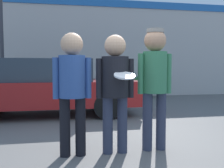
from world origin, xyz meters
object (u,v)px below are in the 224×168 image
object	(u,v)px
person_middle_with_frisbee	(115,82)
parked_car_near	(46,87)
person_left	(72,82)
person_right	(155,76)
shrub	(143,86)

from	to	relation	value
person_middle_with_frisbee	parked_car_near	xyz separation A→B (m)	(-1.20, 3.17, -0.31)
person_left	person_right	xyz separation A→B (m)	(1.24, 0.03, 0.08)
person_right	parked_car_near	xyz separation A→B (m)	(-1.82, 3.15, -0.39)
person_middle_with_frisbee	parked_car_near	bearing A→B (deg)	110.77
person_right	person_left	bearing A→B (deg)	-178.45
person_right	shrub	bearing A→B (deg)	73.39
person_right	parked_car_near	bearing A→B (deg)	120.08
person_left	person_middle_with_frisbee	xyz separation A→B (m)	(0.62, 0.01, -0.00)
person_middle_with_frisbee	person_right	size ratio (longest dim) A/B	0.94
parked_car_near	shrub	xyz separation A→B (m)	(3.70, 3.14, -0.27)
shrub	person_left	bearing A→B (deg)	-116.24
person_right	shrub	world-z (taller)	person_right
parked_car_near	shrub	distance (m)	4.86
person_left	person_middle_with_frisbee	size ratio (longest dim) A/B	1.01
person_right	shrub	size ratio (longest dim) A/B	1.93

